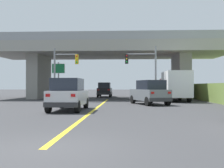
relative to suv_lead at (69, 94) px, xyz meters
name	(u,v)px	position (x,y,z in m)	size (l,w,h in m)	color
ground	(109,98)	(1.57, 16.49, -1.01)	(160.00, 160.00, 0.00)	#353538
overpass_bridge	(109,56)	(1.57, 16.49, 4.29)	(28.47, 9.58, 7.42)	gray
lane_divider_stripe	(96,108)	(1.57, 1.70, -1.01)	(0.20, 24.19, 0.01)	yellow
suv_lead	(69,94)	(0.00, 0.00, 0.00)	(1.95, 4.49, 2.02)	silver
suv_crossing	(150,92)	(5.61, 5.71, 0.00)	(3.25, 4.71, 2.02)	slate
box_truck	(175,86)	(8.63, 10.97, 0.56)	(2.33, 6.65, 2.98)	red
sedan_oncoming	(105,90)	(0.65, 21.28, 0.00)	(1.90, 4.50, 2.02)	black
traffic_signal_nearside	(145,67)	(5.55, 10.09, 2.45)	(3.12, 0.36, 5.53)	slate
traffic_signal_farside	(63,68)	(-2.63, 9.56, 2.34)	(2.48, 0.36, 5.30)	slate
highway_sign	(58,72)	(-4.07, 13.59, 2.09)	(1.49, 0.17, 4.26)	slate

